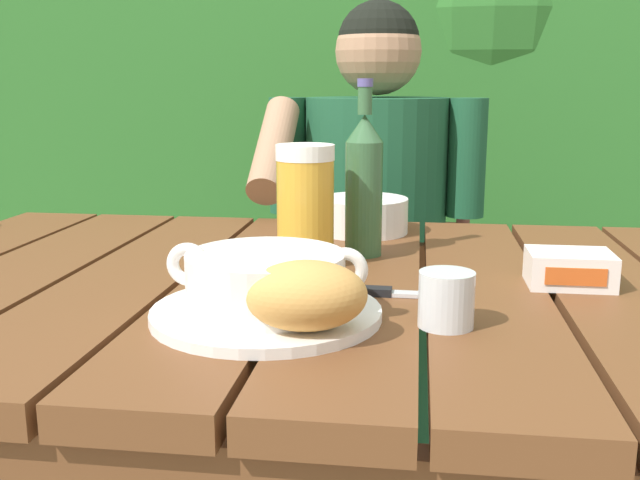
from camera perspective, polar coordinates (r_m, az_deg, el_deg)
dining_table at (r=1.01m, az=3.29°, el=-8.03°), size 1.44×0.85×0.75m
hedge_backdrop at (r=2.71m, az=9.95°, el=12.16°), size 3.61×0.97×2.29m
chair_near_diner at (r=1.89m, az=4.53°, el=-4.38°), size 0.47×0.44×0.94m
person_eating at (r=1.64m, az=4.17°, el=1.34°), size 0.48×0.47×1.19m
serving_plate at (r=0.83m, az=-4.22°, el=-5.71°), size 0.26×0.26×0.01m
soup_bowl at (r=0.82m, az=-4.26°, el=-3.08°), size 0.23×0.18×0.07m
bread_roll at (r=0.74m, az=-1.10°, el=-4.36°), size 0.14×0.12×0.07m
beer_glass at (r=1.04m, az=-1.15°, el=2.72°), size 0.08×0.08×0.17m
beer_bottle at (r=1.10m, az=3.46°, el=4.48°), size 0.06×0.06×0.27m
water_glass_small at (r=0.80m, az=9.86°, el=-4.59°), size 0.06×0.06×0.06m
butter_tub at (r=1.00m, az=18.94°, el=-2.14°), size 0.11×0.08×0.04m
table_knife at (r=0.91m, az=5.46°, el=-4.12°), size 0.16×0.02×0.01m
diner_bowl at (r=1.29m, az=3.37°, el=1.95°), size 0.16×0.16×0.06m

